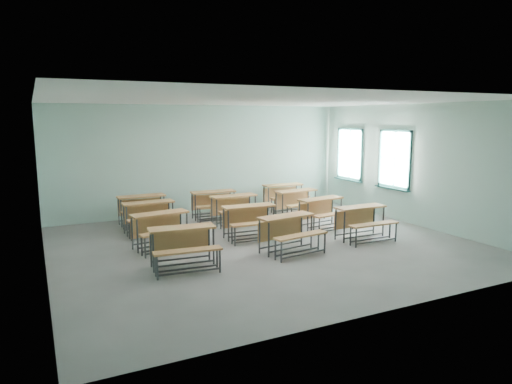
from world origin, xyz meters
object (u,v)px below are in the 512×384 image
at_px(desk_unit_r0c1, 289,228).
at_px(desk_unit_r2c1, 236,205).
at_px(desk_unit_r2c2, 298,200).
at_px(desk_unit_r3c1, 214,200).
at_px(desk_unit_r1c0, 162,225).
at_px(desk_unit_r0c0, 183,241).
at_px(desk_unit_r1c1, 251,217).
at_px(desk_unit_r0c2, 363,218).
at_px(desk_unit_r2c0, 150,213).
at_px(desk_unit_r1c2, 324,209).
at_px(desk_unit_r3c0, 143,205).
at_px(desk_unit_r3c2, 284,193).

bearing_deg(desk_unit_r0c1, desk_unit_r2c1, 81.98).
bearing_deg(desk_unit_r2c2, desk_unit_r2c1, 175.26).
distance_m(desk_unit_r2c1, desk_unit_r3c1, 0.94).
relative_size(desk_unit_r1c0, desk_unit_r3c1, 1.05).
height_order(desk_unit_r0c0, desk_unit_r1c1, same).
height_order(desk_unit_r1c0, desk_unit_r2c1, same).
bearing_deg(desk_unit_r1c1, desk_unit_r0c0, -142.72).
bearing_deg(desk_unit_r0c0, desk_unit_r0c2, 7.48).
distance_m(desk_unit_r1c0, desk_unit_r2c0, 1.43).
bearing_deg(desk_unit_r0c1, desk_unit_r3c1, 85.89).
bearing_deg(desk_unit_r2c0, desk_unit_r1c2, -21.02).
height_order(desk_unit_r0c2, desk_unit_r2c2, same).
bearing_deg(desk_unit_r0c1, desk_unit_r0c2, -4.43).
relative_size(desk_unit_r2c0, desk_unit_r2c1, 0.99).
height_order(desk_unit_r0c1, desk_unit_r2c1, same).
distance_m(desk_unit_r3c0, desk_unit_r3c2, 4.42).
bearing_deg(desk_unit_r3c1, desk_unit_r2c2, -19.46).
height_order(desk_unit_r1c0, desk_unit_r2c0, same).
bearing_deg(desk_unit_r0c2, desk_unit_r2c0, 147.37).
height_order(desk_unit_r1c2, desk_unit_r2c1, same).
bearing_deg(desk_unit_r2c0, desk_unit_r3c0, 85.76).
xyz_separation_m(desk_unit_r0c2, desk_unit_r3c1, (-2.30, 3.63, 0.00)).
relative_size(desk_unit_r1c2, desk_unit_r3c1, 1.05).
distance_m(desk_unit_r0c2, desk_unit_r3c2, 3.92).
relative_size(desk_unit_r1c2, desk_unit_r3c0, 1.06).
xyz_separation_m(desk_unit_r1c0, desk_unit_r2c1, (2.36, 1.38, 0.00)).
relative_size(desk_unit_r0c1, desk_unit_r1c1, 1.04).
distance_m(desk_unit_r1c0, desk_unit_r2c1, 2.73).
distance_m(desk_unit_r2c0, desk_unit_r2c1, 2.29).
distance_m(desk_unit_r0c1, desk_unit_r0c2, 2.07).
bearing_deg(desk_unit_r0c1, desk_unit_r0c0, 172.81).
relative_size(desk_unit_r2c2, desk_unit_r3c0, 1.03).
bearing_deg(desk_unit_r3c0, desk_unit_r1c1, -53.92).
relative_size(desk_unit_r1c2, desk_unit_r2c0, 1.06).
relative_size(desk_unit_r1c1, desk_unit_r2c0, 1.02).
xyz_separation_m(desk_unit_r0c0, desk_unit_r2c0, (0.05, 2.92, 0.00)).
distance_m(desk_unit_r2c0, desk_unit_r3c2, 4.61).
height_order(desk_unit_r0c0, desk_unit_r3c2, same).
relative_size(desk_unit_r0c2, desk_unit_r1c2, 0.92).
xyz_separation_m(desk_unit_r0c0, desk_unit_r3c1, (2.08, 3.78, 0.00)).
xyz_separation_m(desk_unit_r2c1, desk_unit_r3c2, (2.18, 1.19, 0.00)).
xyz_separation_m(desk_unit_r0c0, desk_unit_r3c2, (4.52, 4.07, 0.00)).
height_order(desk_unit_r1c1, desk_unit_r3c0, same).
distance_m(desk_unit_r3c1, desk_unit_r3c2, 2.45).
distance_m(desk_unit_r1c0, desk_unit_r1c1, 2.09).
bearing_deg(desk_unit_r3c2, desk_unit_r2c0, -162.83).
distance_m(desk_unit_r1c0, desk_unit_r1c2, 4.20).
bearing_deg(desk_unit_r1c0, desk_unit_r0c0, -96.96).
bearing_deg(desk_unit_r0c1, desk_unit_r3c0, 111.83).
xyz_separation_m(desk_unit_r1c1, desk_unit_r2c1, (0.27, 1.49, 0.00)).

